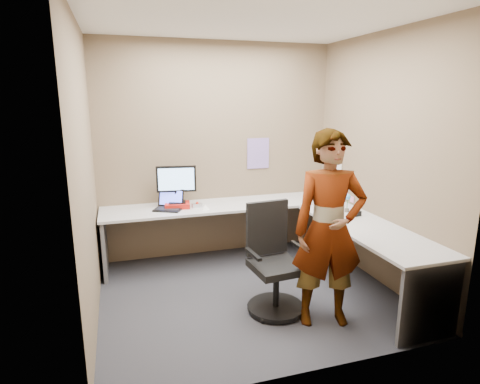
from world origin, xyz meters
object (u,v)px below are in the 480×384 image
object	(u,v)px
monitor	(176,181)
office_chair	(273,268)
desk	(275,226)
person	(329,230)

from	to	relation	value
monitor	office_chair	size ratio (longest dim) A/B	0.45
office_chair	desk	bearing A→B (deg)	62.04
office_chair	person	size ratio (longest dim) A/B	0.58
person	monitor	bearing A→B (deg)	135.82
monitor	person	distance (m)	2.02
desk	monitor	world-z (taller)	monitor
monitor	person	world-z (taller)	person
monitor	person	size ratio (longest dim) A/B	0.27
monitor	office_chair	xyz separation A→B (m)	(0.71, -1.35, -0.63)
desk	person	size ratio (longest dim) A/B	1.69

